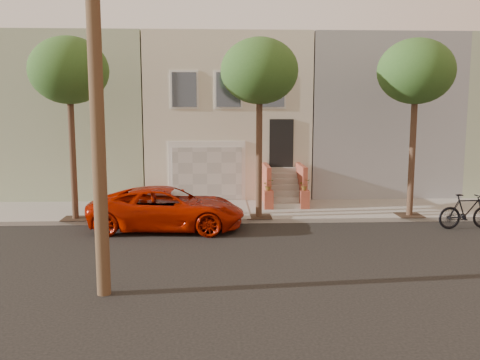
{
  "coord_description": "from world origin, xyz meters",
  "views": [
    {
      "loc": [
        -0.5,
        -14.24,
        4.13
      ],
      "look_at": [
        0.28,
        3.0,
        1.62
      ],
      "focal_mm": 38.71,
      "sensor_mm": 36.0,
      "label": 1
    }
  ],
  "objects": [
    {
      "name": "ground",
      "position": [
        0.0,
        0.0,
        0.0
      ],
      "size": [
        90.0,
        90.0,
        0.0
      ],
      "primitive_type": "plane",
      "color": "black",
      "rests_on": "ground"
    },
    {
      "name": "tree_left",
      "position": [
        -5.5,
        3.9,
        5.26
      ],
      "size": [
        2.7,
        2.57,
        6.3
      ],
      "color": "#2D2116",
      "rests_on": "sidewalk"
    },
    {
      "name": "tree_right",
      "position": [
        6.5,
        3.9,
        5.26
      ],
      "size": [
        2.7,
        2.57,
        6.3
      ],
      "color": "#2D2116",
      "rests_on": "sidewalk"
    },
    {
      "name": "motorcycle",
      "position": [
        7.89,
        2.41,
        0.59
      ],
      "size": [
        2.01,
        0.69,
        1.19
      ],
      "primitive_type": "imported",
      "rotation": [
        0.0,
        0.0,
        1.64
      ],
      "color": "black",
      "rests_on": "ground"
    },
    {
      "name": "tree_mid",
      "position": [
        1.0,
        3.9,
        5.26
      ],
      "size": [
        2.7,
        2.57,
        6.3
      ],
      "color": "#2D2116",
      "rests_on": "sidewalk"
    },
    {
      "name": "house_row",
      "position": [
        0.0,
        11.19,
        3.64
      ],
      "size": [
        33.1,
        11.7,
        7.0
      ],
      "color": "beige",
      "rests_on": "sidewalk"
    },
    {
      "name": "sidewalk",
      "position": [
        0.0,
        5.35,
        0.07
      ],
      "size": [
        40.0,
        3.7,
        0.15
      ],
      "primitive_type": "cube",
      "color": "#99968B",
      "rests_on": "ground"
    },
    {
      "name": "pickup_truck",
      "position": [
        -2.15,
        2.79,
        0.71
      ],
      "size": [
        5.26,
        2.7,
        1.42
      ],
      "primitive_type": "imported",
      "rotation": [
        0.0,
        0.0,
        1.5
      ],
      "color": "#A41300",
      "rests_on": "ground"
    }
  ]
}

